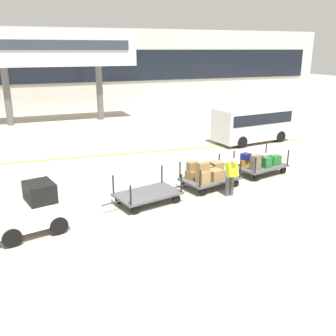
# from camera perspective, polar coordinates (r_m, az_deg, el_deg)

# --- Properties ---
(ground_plane) EXTENTS (120.00, 120.00, 0.00)m
(ground_plane) POSITION_cam_1_polar(r_m,az_deg,el_deg) (11.82, -4.17, -9.72)
(ground_plane) COLOR #A8A08E
(apron_lead_line) EXTENTS (20.62, 1.63, 0.01)m
(apron_lead_line) POSITION_cam_1_polar(r_m,az_deg,el_deg) (20.63, -4.42, 2.35)
(apron_lead_line) COLOR yellow
(apron_lead_line) RESTS_ON ground_plane
(terminal_building) EXTENTS (56.10, 2.51, 7.22)m
(terminal_building) POSITION_cam_1_polar(r_m,az_deg,el_deg) (36.21, -17.18, 14.01)
(terminal_building) COLOR beige
(terminal_building) RESTS_ON ground_plane
(jet_bridge) EXTENTS (14.44, 3.00, 6.80)m
(jet_bridge) POSITION_cam_1_polar(r_m,az_deg,el_deg) (30.06, -20.55, 16.57)
(jet_bridge) COLOR silver
(jet_bridge) RESTS_ON ground_plane
(baggage_tug) EXTENTS (2.29, 1.63, 1.58)m
(baggage_tug) POSITION_cam_1_polar(r_m,az_deg,el_deg) (12.17, -20.19, -6.08)
(baggage_tug) COLOR white
(baggage_tug) RESTS_ON ground_plane
(baggage_cart_lead) EXTENTS (3.09, 1.88, 1.10)m
(baggage_cart_lead) POSITION_cam_1_polar(r_m,az_deg,el_deg) (13.79, -3.15, -4.00)
(baggage_cart_lead) COLOR #4C4C4F
(baggage_cart_lead) RESTS_ON ground_plane
(baggage_cart_middle) EXTENTS (3.09, 1.88, 1.23)m
(baggage_cart_middle) POSITION_cam_1_polar(r_m,az_deg,el_deg) (15.34, 6.01, -0.94)
(baggage_cart_middle) COLOR #4C4C4F
(baggage_cart_middle) RESTS_ON ground_plane
(baggage_cart_tail) EXTENTS (3.09, 1.88, 1.10)m
(baggage_cart_tail) POSITION_cam_1_polar(r_m,az_deg,el_deg) (17.43, 13.85, 0.73)
(baggage_cart_tail) COLOR #4C4C4F
(baggage_cart_tail) RESTS_ON ground_plane
(baggage_handler) EXTENTS (0.42, 0.45, 1.56)m
(baggage_handler) POSITION_cam_1_polar(r_m,az_deg,el_deg) (14.44, 9.59, -1.02)
(baggage_handler) COLOR #4C4C4C
(baggage_handler) RESTS_ON ground_plane
(shuttle_van) EXTENTS (5.00, 2.48, 2.10)m
(shuttle_van) POSITION_cam_1_polar(r_m,az_deg,el_deg) (23.35, 12.74, 6.86)
(shuttle_van) COLOR silver
(shuttle_van) RESTS_ON ground_plane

